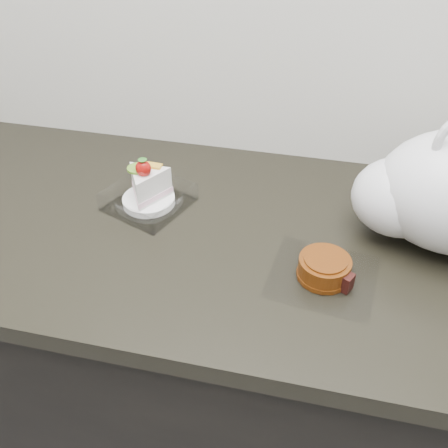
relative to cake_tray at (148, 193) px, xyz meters
name	(u,v)px	position (x,y,z in m)	size (l,w,h in m)	color
counter	(244,369)	(0.22, -0.04, -0.48)	(2.04, 0.64, 0.90)	black
cake_tray	(148,193)	(0.00, 0.00, 0.00)	(0.19, 0.19, 0.12)	white
mooncake_wrap	(325,270)	(0.37, -0.14, -0.01)	(0.20, 0.19, 0.04)	white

